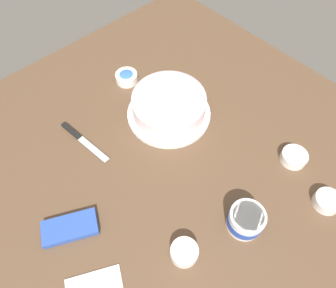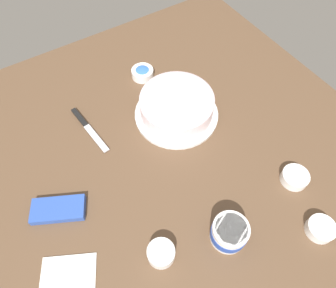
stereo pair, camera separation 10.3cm
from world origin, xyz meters
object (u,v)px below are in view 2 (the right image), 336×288
at_px(sprinkle_bowl_rainbow, 295,177).
at_px(sprinkle_bowl_blue, 143,73).
at_px(frosting_tub, 229,232).
at_px(candy_box_lower, 58,209).
at_px(sprinkle_bowl_pink, 161,253).
at_px(spreading_knife, 86,126).
at_px(paper_napkin, 67,284).
at_px(sprinkle_bowl_yellow, 321,229).
at_px(frosted_cake, 177,106).

bearing_deg(sprinkle_bowl_rainbow, sprinkle_bowl_blue, -74.85).
relative_size(frosting_tub, candy_box_lower, 0.66).
xyz_separation_m(sprinkle_bowl_pink, candy_box_lower, (0.20, -0.28, -0.01)).
bearing_deg(spreading_knife, sprinkle_bowl_blue, -159.04).
distance_m(candy_box_lower, paper_napkin, 0.22).
bearing_deg(candy_box_lower, frosting_tub, 165.55).
bearing_deg(paper_napkin, sprinkle_bowl_yellow, 159.41).
height_order(sprinkle_bowl_blue, candy_box_lower, sprinkle_bowl_blue).
height_order(sprinkle_bowl_yellow, candy_box_lower, sprinkle_bowl_yellow).
bearing_deg(frosting_tub, frosted_cake, -104.70).
xyz_separation_m(frosting_tub, sprinkle_bowl_yellow, (-0.24, 0.13, -0.02)).
xyz_separation_m(sprinkle_bowl_blue, candy_box_lower, (0.50, 0.37, -0.01)).
height_order(sprinkle_bowl_blue, paper_napkin, sprinkle_bowl_blue).
distance_m(frosting_tub, sprinkle_bowl_rainbow, 0.30).
bearing_deg(sprinkle_bowl_yellow, candy_box_lower, -36.55).
bearing_deg(sprinkle_bowl_rainbow, frosted_cake, -67.64).
bearing_deg(frosting_tub, paper_napkin, -15.99).
relative_size(sprinkle_bowl_yellow, paper_napkin, 0.55).
bearing_deg(candy_box_lower, sprinkle_bowl_yellow, 169.86).
bearing_deg(frosted_cake, sprinkle_bowl_rainbow, 112.36).
height_order(spreading_knife, sprinkle_bowl_yellow, sprinkle_bowl_yellow).
bearing_deg(sprinkle_bowl_rainbow, sprinkle_bowl_yellow, 70.48).
height_order(spreading_knife, candy_box_lower, candy_box_lower).
bearing_deg(paper_napkin, sprinkle_bowl_blue, -134.11).
bearing_deg(sprinkle_bowl_pink, sprinkle_bowl_yellow, 156.52).
distance_m(sprinkle_bowl_blue, sprinkle_bowl_yellow, 0.84).
bearing_deg(paper_napkin, sprinkle_bowl_pink, 164.59).
height_order(frosted_cake, sprinkle_bowl_pink, frosted_cake).
distance_m(sprinkle_bowl_pink, paper_napkin, 0.26).
relative_size(sprinkle_bowl_pink, sprinkle_bowl_yellow, 0.96).
bearing_deg(paper_napkin, frosted_cake, -149.53).
height_order(sprinkle_bowl_blue, sprinkle_bowl_rainbow, sprinkle_bowl_blue).
relative_size(sprinkle_bowl_blue, sprinkle_bowl_rainbow, 1.02).
relative_size(frosted_cake, spreading_knife, 1.31).
bearing_deg(sprinkle_bowl_rainbow, sprinkle_bowl_pink, -3.01).
distance_m(spreading_knife, sprinkle_bowl_yellow, 0.84).
relative_size(frosted_cake, paper_napkin, 2.06).
distance_m(frosting_tub, sprinkle_bowl_yellow, 0.27).
bearing_deg(sprinkle_bowl_pink, frosting_tub, 163.26).
bearing_deg(sprinkle_bowl_rainbow, paper_napkin, -7.34).
height_order(spreading_knife, sprinkle_bowl_rainbow, sprinkle_bowl_rainbow).
xyz_separation_m(spreading_knife, sprinkle_bowl_blue, (-0.30, -0.12, 0.01)).
distance_m(frosting_tub, paper_napkin, 0.46).
bearing_deg(sprinkle_bowl_blue, paper_napkin, 45.89).
xyz_separation_m(spreading_knife, paper_napkin, (0.26, 0.46, -0.00)).
bearing_deg(sprinkle_bowl_yellow, sprinkle_bowl_rainbow, -109.52).
relative_size(frosted_cake, sprinkle_bowl_rainbow, 3.58).
distance_m(frosting_tub, spreading_knife, 0.62).
relative_size(frosted_cake, frosting_tub, 2.92).
bearing_deg(spreading_knife, candy_box_lower, 51.48).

